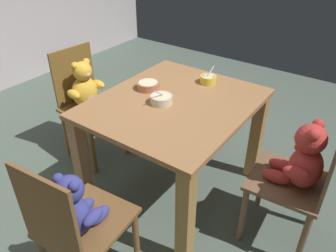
# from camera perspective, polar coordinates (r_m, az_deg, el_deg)

# --- Properties ---
(ground_plane) EXTENTS (5.20, 5.20, 0.04)m
(ground_plane) POSITION_cam_1_polar(r_m,az_deg,el_deg) (2.51, 0.95, -10.84)
(ground_plane) COLOR #4E5C51
(dining_table) EXTENTS (1.06, 0.91, 0.72)m
(dining_table) POSITION_cam_1_polar(r_m,az_deg,el_deg) (2.14, 1.09, 0.78)
(dining_table) COLOR #9C6A40
(dining_table) RESTS_ON ground_plane
(teddy_chair_far_center) EXTENTS (0.43, 0.44, 0.88)m
(teddy_chair_far_center) POSITION_cam_1_polar(r_m,az_deg,el_deg) (2.63, -13.89, 5.33)
(teddy_chair_far_center) COLOR brown
(teddy_chair_far_center) RESTS_ON ground_plane
(teddy_chair_near_front) EXTENTS (0.43, 0.43, 0.86)m
(teddy_chair_near_front) POSITION_cam_1_polar(r_m,az_deg,el_deg) (1.95, 22.05, -6.57)
(teddy_chair_near_front) COLOR brown
(teddy_chair_near_front) RESTS_ON ground_plane
(teddy_chair_near_left) EXTENTS (0.45, 0.40, 0.88)m
(teddy_chair_near_left) POSITION_cam_1_polar(r_m,az_deg,el_deg) (1.65, -15.51, -14.90)
(teddy_chair_near_left) COLOR brown
(teddy_chair_near_left) RESTS_ON ground_plane
(porridge_bowl_cream_center) EXTENTS (0.15, 0.14, 0.12)m
(porridge_bowl_cream_center) POSITION_cam_1_polar(r_m,az_deg,el_deg) (2.03, -1.16, 4.64)
(porridge_bowl_cream_center) COLOR beige
(porridge_bowl_cream_center) RESTS_ON dining_table
(porridge_bowl_yellow_near_right) EXTENTS (0.12, 0.11, 0.11)m
(porridge_bowl_yellow_near_right) POSITION_cam_1_polar(r_m,az_deg,el_deg) (2.31, 6.92, 8.01)
(porridge_bowl_yellow_near_right) COLOR yellow
(porridge_bowl_yellow_near_right) RESTS_ON dining_table
(porridge_bowl_terracotta_far_center) EXTENTS (0.15, 0.15, 0.05)m
(porridge_bowl_terracotta_far_center) POSITION_cam_1_polar(r_m,az_deg,el_deg) (2.22, -3.41, 7.02)
(porridge_bowl_terracotta_far_center) COLOR #B86D4A
(porridge_bowl_terracotta_far_center) RESTS_ON dining_table
(metal_pail) EXTENTS (0.22, 0.22, 0.25)m
(metal_pail) POSITION_cam_1_polar(r_m,az_deg,el_deg) (4.33, -15.53, 9.98)
(metal_pail) COLOR #93969B
(metal_pail) RESTS_ON ground_plane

